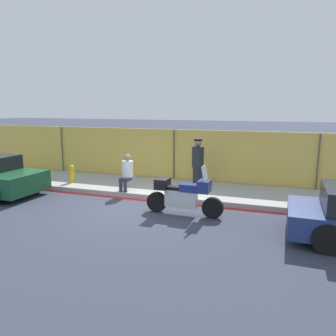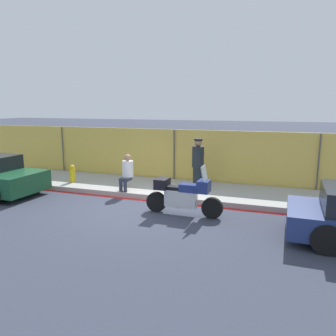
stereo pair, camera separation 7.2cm
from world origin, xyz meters
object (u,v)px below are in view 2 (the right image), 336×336
motorcycle (183,195)px  person_seated_on_curb (127,170)px  officer_standing (198,163)px  fire_hydrant (72,174)px

motorcycle → person_seated_on_curb: bearing=150.3°
officer_standing → person_seated_on_curb: 2.56m
officer_standing → person_seated_on_curb: officer_standing is taller
officer_standing → fire_hydrant: 4.93m
officer_standing → fire_hydrant: (-4.84, -0.78, -0.57)m
officer_standing → motorcycle: bearing=-85.3°
motorcycle → fire_hydrant: 5.38m
motorcycle → fire_hydrant: size_ratio=3.35×
person_seated_on_curb → fire_hydrant: person_seated_on_curb is taller
fire_hydrant → officer_standing: bearing=9.2°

